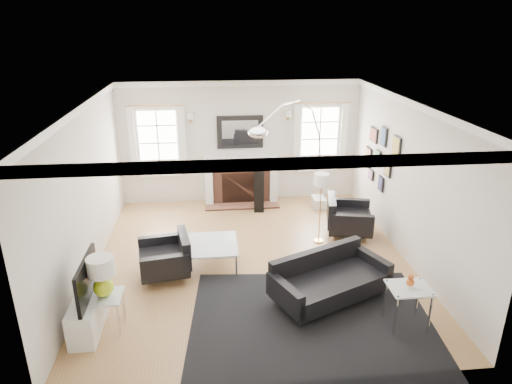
{
  "coord_description": "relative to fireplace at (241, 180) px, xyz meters",
  "views": [
    {
      "loc": [
        -0.67,
        -7.2,
        4.08
      ],
      "look_at": [
        0.09,
        0.3,
        1.2
      ],
      "focal_mm": 32.0,
      "sensor_mm": 36.0,
      "label": 1
    }
  ],
  "objects": [
    {
      "name": "coffee_table",
      "position": [
        -0.75,
        -2.89,
        -0.15
      ],
      "size": [
        0.95,
        0.95,
        0.42
      ],
      "color": "silver",
      "rests_on": "floor"
    },
    {
      "name": "tv_unit",
      "position": [
        -2.44,
        -4.49,
        -0.21
      ],
      "size": [
        0.35,
        1.0,
        1.09
      ],
      "color": "white",
      "rests_on": "floor"
    },
    {
      "name": "left_wall",
      "position": [
        -2.75,
        -2.79,
        0.86
      ],
      "size": [
        0.04,
        6.0,
        2.8
      ],
      "primitive_type": "cube",
      "color": "beige",
      "rests_on": "floor"
    },
    {
      "name": "front_wall",
      "position": [
        0.0,
        -5.79,
        0.86
      ],
      "size": [
        5.5,
        0.04,
        2.8
      ],
      "primitive_type": "cube",
      "color": "beige",
      "rests_on": "floor"
    },
    {
      "name": "crown_molding",
      "position": [
        0.0,
        -2.79,
        2.2
      ],
      "size": [
        5.5,
        6.0,
        0.12
      ],
      "primitive_type": "cube",
      "color": "white",
      "rests_on": "back_wall"
    },
    {
      "name": "window_left",
      "position": [
        -1.85,
        0.16,
        0.92
      ],
      "size": [
        1.24,
        0.15,
        1.62
      ],
      "color": "white",
      "rests_on": "back_wall"
    },
    {
      "name": "ceiling",
      "position": [
        0.0,
        -2.79,
        2.26
      ],
      "size": [
        5.5,
        6.0,
        0.02
      ],
      "primitive_type": "cube",
      "color": "white",
      "rests_on": "back_wall"
    },
    {
      "name": "mantel_mirror",
      "position": [
        0.0,
        0.16,
        1.11
      ],
      "size": [
        1.05,
        0.07,
        0.75
      ],
      "color": "black",
      "rests_on": "back_wall"
    },
    {
      "name": "stick_floor_lamp",
      "position": [
        1.35,
        -2.19,
        0.67
      ],
      "size": [
        0.28,
        0.28,
        1.4
      ],
      "color": "#C58E44",
      "rests_on": "floor"
    },
    {
      "name": "back_wall",
      "position": [
        0.0,
        0.21,
        0.86
      ],
      "size": [
        5.5,
        0.04,
        2.8
      ],
      "primitive_type": "cube",
      "color": "beige",
      "rests_on": "floor"
    },
    {
      "name": "right_wall",
      "position": [
        2.75,
        -2.79,
        0.86
      ],
      "size": [
        0.04,
        6.0,
        2.8
      ],
      "primitive_type": "cube",
      "color": "beige",
      "rests_on": "floor"
    },
    {
      "name": "armchair_left",
      "position": [
        -1.46,
        -3.18,
        -0.2
      ],
      "size": [
        0.94,
        1.02,
        0.61
      ],
      "color": "black",
      "rests_on": "floor"
    },
    {
      "name": "arc_floor_lamp",
      "position": [
        0.97,
        -1.12,
        0.9
      ],
      "size": [
        1.88,
        1.74,
        2.66
      ],
      "color": "white",
      "rests_on": "floor"
    },
    {
      "name": "floor",
      "position": [
        0.0,
        -2.79,
        -0.54
      ],
      "size": [
        6.0,
        6.0,
        0.0
      ],
      "primitive_type": "plane",
      "color": "olive",
      "rests_on": "ground"
    },
    {
      "name": "window_right",
      "position": [
        1.85,
        0.16,
        0.92
      ],
      "size": [
        1.24,
        0.15,
        1.62
      ],
      "color": "white",
      "rests_on": "back_wall"
    },
    {
      "name": "area_rug",
      "position": [
        0.66,
        -4.79,
        -0.54
      ],
      "size": [
        3.67,
        3.14,
        0.01
      ],
      "primitive_type": "cube",
      "rotation": [
        0.0,
        0.0,
        -0.08
      ],
      "color": "black",
      "rests_on": "floor"
    },
    {
      "name": "gallery_wall",
      "position": [
        2.72,
        -1.5,
        0.99
      ],
      "size": [
        0.04,
        1.73,
        1.29
      ],
      "color": "black",
      "rests_on": "right_wall"
    },
    {
      "name": "speaker_tower",
      "position": [
        0.36,
        -0.57,
        0.0
      ],
      "size": [
        0.24,
        0.24,
        1.09
      ],
      "primitive_type": "cube",
      "rotation": [
        0.0,
        0.0,
        -0.13
      ],
      "color": "black",
      "rests_on": "floor"
    },
    {
      "name": "gourd_lamp",
      "position": [
        -2.2,
        -4.47,
        0.31
      ],
      "size": [
        0.37,
        0.37,
        0.59
      ],
      "color": "#C2E01C",
      "rests_on": "side_table_left"
    },
    {
      "name": "armchair_right",
      "position": [
        1.96,
        -1.95,
        -0.18
      ],
      "size": [
        1.04,
        1.11,
        0.64
      ],
      "color": "black",
      "rests_on": "floor"
    },
    {
      "name": "nesting_table",
      "position": [
        1.97,
        -4.86,
        -0.04
      ],
      "size": [
        0.57,
        0.48,
        0.62
      ],
      "color": "silver",
      "rests_on": "floor"
    },
    {
      "name": "orange_vase",
      "position": [
        1.97,
        -4.86,
        0.18
      ],
      "size": [
        0.11,
        0.11,
        0.18
      ],
      "color": "#CE551A",
      "rests_on": "nesting_table"
    },
    {
      "name": "sofa",
      "position": [
        1.04,
        -4.09,
        -0.22
      ],
      "size": [
        1.99,
        1.5,
        0.59
      ],
      "color": "black",
      "rests_on": "floor"
    },
    {
      "name": "side_table_left",
      "position": [
        -2.2,
        -4.47,
        -0.13
      ],
      "size": [
        0.47,
        0.47,
        0.51
      ],
      "color": "silver",
      "rests_on": "floor"
    },
    {
      "name": "fireplace",
      "position": [
        0.0,
        0.0,
        0.0
      ],
      "size": [
        1.7,
        0.69,
        1.11
      ],
      "color": "white",
      "rests_on": "floor"
    }
  ]
}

